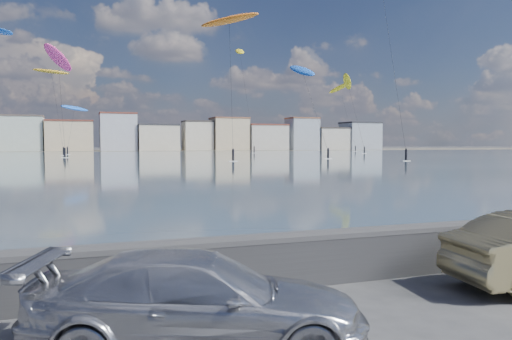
{
  "coord_description": "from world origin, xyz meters",
  "views": [
    {
      "loc": [
        -2.55,
        -6.03,
        2.77
      ],
      "look_at": [
        1.0,
        4.0,
        2.2
      ],
      "focal_mm": 35.0,
      "sensor_mm": 36.0,
      "label": 1
    }
  ],
  "objects": [
    {
      "name": "bay_water",
      "position": [
        0.0,
        91.5,
        0.01
      ],
      "size": [
        500.0,
        177.0,
        0.0
      ],
      "primitive_type": "cube",
      "color": "#364E56",
      "rests_on": "ground"
    },
    {
      "name": "far_shore_strip",
      "position": [
        0.0,
        200.0,
        0.01
      ],
      "size": [
        500.0,
        60.0,
        0.0
      ],
      "primitive_type": "cube",
      "color": "#4C473D",
      "rests_on": "ground"
    },
    {
      "name": "seawall",
      "position": [
        0.0,
        2.7,
        0.58
      ],
      "size": [
        400.0,
        0.36,
        1.08
      ],
      "color": "#28282B",
      "rests_on": "ground"
    },
    {
      "name": "far_buildings",
      "position": [
        1.31,
        186.0,
        6.03
      ],
      "size": [
        240.79,
        13.26,
        14.6
      ],
      "color": "silver",
      "rests_on": "ground"
    },
    {
      "name": "car_silver",
      "position": [
        -1.09,
        0.4,
        0.65
      ],
      "size": [
        4.85,
        3.15,
        1.31
      ],
      "primitive_type": "imported",
      "rotation": [
        0.0,
        0.0,
        1.25
      ],
      "color": "silver",
      "rests_on": "ground"
    },
    {
      "name": "kitesurfer_0",
      "position": [
        -3.67,
        135.1,
        11.95
      ],
      "size": [
        8.6,
        15.56,
        13.23
      ],
      "color": "blue",
      "rests_on": "ground"
    },
    {
      "name": "kitesurfer_1",
      "position": [
        87.94,
        157.39,
        22.97
      ],
      "size": [
        6.77,
        17.13,
        25.61
      ],
      "color": "yellow",
      "rests_on": "ground"
    },
    {
      "name": "kitesurfer_2",
      "position": [
        -8.98,
        130.13,
        20.52
      ],
      "size": [
        9.22,
        17.51,
        21.47
      ],
      "color": "#BF8C19",
      "rests_on": "ground"
    },
    {
      "name": "kitesurfer_3",
      "position": [
        -17.28,
        106.27,
        24.77
      ],
      "size": [
        7.43,
        19.7,
        26.87
      ],
      "color": "blue",
      "rests_on": "ground"
    },
    {
      "name": "kitesurfer_4",
      "position": [
        44.71,
        142.67,
        30.82
      ],
      "size": [
        4.14,
        19.2,
        33.22
      ],
      "color": "yellow",
      "rests_on": "ground"
    },
    {
      "name": "kitesurfer_9",
      "position": [
        21.67,
        76.08,
        23.46
      ],
      "size": [
        10.17,
        14.03,
        24.88
      ],
      "color": "orange",
      "rests_on": "ground"
    },
    {
      "name": "kitesurfer_10",
      "position": [
        37.68,
        81.27,
        16.35
      ],
      "size": [
        3.93,
        12.61,
        18.75
      ],
      "color": "blue",
      "rests_on": "ground"
    },
    {
      "name": "kitesurfer_13",
      "position": [
        -6.39,
        104.39,
        20.04
      ],
      "size": [
        6.84,
        12.91,
        23.1
      ],
      "color": "#E5338C",
      "rests_on": "ground"
    },
    {
      "name": "kitesurfer_15",
      "position": [
        72.94,
        125.77,
        20.86
      ],
      "size": [
        7.57,
        19.9,
        23.87
      ],
      "color": "yellow",
      "rests_on": "ground"
    }
  ]
}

